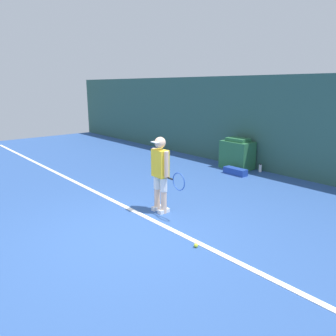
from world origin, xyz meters
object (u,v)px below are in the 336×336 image
at_px(covered_chair, 237,154).
at_px(water_bottle, 260,168).
at_px(tennis_ball, 196,245).
at_px(equipment_bag, 235,171).
at_px(tennis_player, 161,172).

distance_m(covered_chair, water_bottle, 0.81).
relative_size(tennis_ball, equipment_bag, 0.10).
xyz_separation_m(tennis_player, tennis_ball, (1.53, -0.54, -0.80)).
distance_m(tennis_player, water_bottle, 4.31).
xyz_separation_m(equipment_bag, water_bottle, (0.29, 0.80, 0.02)).
bearing_deg(tennis_ball, equipment_bag, 120.61).
xyz_separation_m(tennis_ball, water_bottle, (-2.05, 4.75, 0.08)).
bearing_deg(tennis_player, tennis_ball, -16.78).
height_order(tennis_player, covered_chair, tennis_player).
bearing_deg(water_bottle, tennis_ball, -66.64).
relative_size(covered_chair, equipment_bag, 1.35).
bearing_deg(covered_chair, tennis_player, -72.87).
bearing_deg(covered_chair, equipment_bag, -54.89).
xyz_separation_m(tennis_ball, covered_chair, (-2.77, 4.56, 0.41)).
relative_size(tennis_ball, covered_chair, 0.07).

